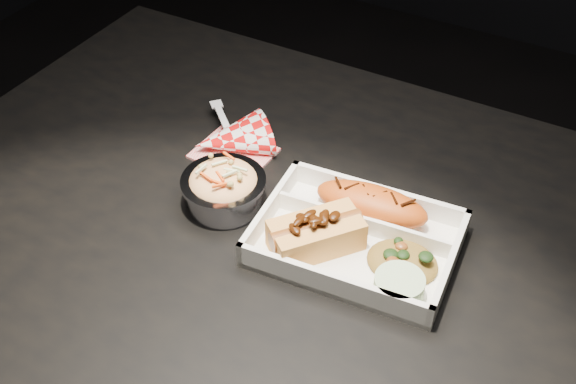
{
  "coord_description": "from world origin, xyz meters",
  "views": [
    {
      "loc": [
        0.29,
        -0.6,
        1.42
      ],
      "look_at": [
        -0.04,
        0.0,
        0.81
      ],
      "focal_mm": 45.0,
      "sensor_mm": 36.0,
      "label": 1
    }
  ],
  "objects_px": {
    "fried_pastry": "(372,204)",
    "hotdog": "(316,232)",
    "foil_coleslaw_cup": "(224,186)",
    "food_tray": "(356,242)",
    "napkin_fork": "(231,139)",
    "dining_table": "(313,282)"
  },
  "relations": [
    {
      "from": "fried_pastry",
      "to": "hotdog",
      "type": "xyz_separation_m",
      "value": [
        -0.04,
        -0.09,
        0.0
      ]
    },
    {
      "from": "food_tray",
      "to": "napkin_fork",
      "type": "distance_m",
      "value": 0.27
    },
    {
      "from": "dining_table",
      "to": "napkin_fork",
      "type": "distance_m",
      "value": 0.25
    },
    {
      "from": "dining_table",
      "to": "fried_pastry",
      "type": "distance_m",
      "value": 0.14
    },
    {
      "from": "fried_pastry",
      "to": "foil_coleslaw_cup",
      "type": "distance_m",
      "value": 0.2
    },
    {
      "from": "hotdog",
      "to": "foil_coleslaw_cup",
      "type": "bearing_deg",
      "value": 122.04
    },
    {
      "from": "hotdog",
      "to": "napkin_fork",
      "type": "xyz_separation_m",
      "value": [
        -0.21,
        0.13,
        -0.02
      ]
    },
    {
      "from": "fried_pastry",
      "to": "hotdog",
      "type": "distance_m",
      "value": 0.09
    },
    {
      "from": "hotdog",
      "to": "napkin_fork",
      "type": "relative_size",
      "value": 0.83
    },
    {
      "from": "foil_coleslaw_cup",
      "to": "fried_pastry",
      "type": "bearing_deg",
      "value": 19.84
    },
    {
      "from": "hotdog",
      "to": "foil_coleslaw_cup",
      "type": "height_order",
      "value": "foil_coleslaw_cup"
    },
    {
      "from": "dining_table",
      "to": "foil_coleslaw_cup",
      "type": "xyz_separation_m",
      "value": [
        -0.14,
        -0.0,
        0.12
      ]
    },
    {
      "from": "napkin_fork",
      "to": "foil_coleslaw_cup",
      "type": "bearing_deg",
      "value": -19.27
    },
    {
      "from": "fried_pastry",
      "to": "foil_coleslaw_cup",
      "type": "xyz_separation_m",
      "value": [
        -0.19,
        -0.07,
        0.0
      ]
    },
    {
      "from": "food_tray",
      "to": "napkin_fork",
      "type": "height_order",
      "value": "napkin_fork"
    },
    {
      "from": "hotdog",
      "to": "food_tray",
      "type": "bearing_deg",
      "value": -15.31
    },
    {
      "from": "food_tray",
      "to": "foil_coleslaw_cup",
      "type": "distance_m",
      "value": 0.19
    },
    {
      "from": "napkin_fork",
      "to": "dining_table",
      "type": "bearing_deg",
      "value": 14.49
    },
    {
      "from": "napkin_fork",
      "to": "fried_pastry",
      "type": "bearing_deg",
      "value": 33.12
    },
    {
      "from": "fried_pastry",
      "to": "hotdog",
      "type": "bearing_deg",
      "value": -113.78
    },
    {
      "from": "dining_table",
      "to": "food_tray",
      "type": "xyz_separation_m",
      "value": [
        0.06,
        0.01,
        0.1
      ]
    },
    {
      "from": "foil_coleslaw_cup",
      "to": "hotdog",
      "type": "bearing_deg",
      "value": -6.91
    }
  ]
}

